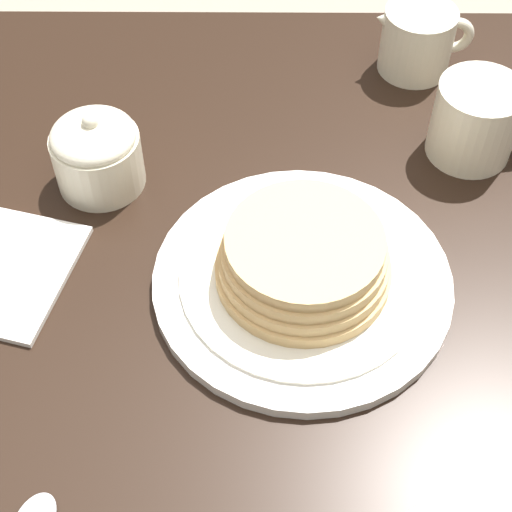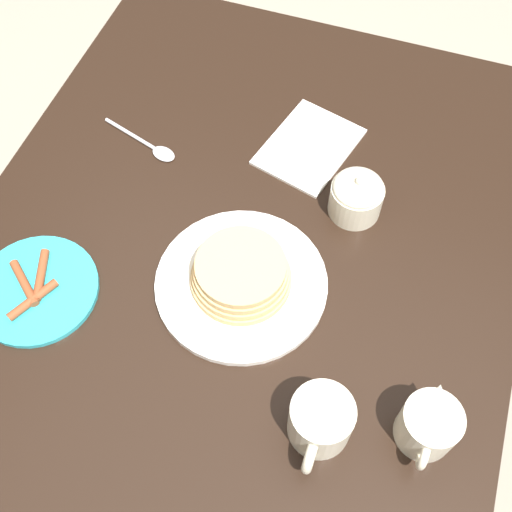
# 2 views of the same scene
# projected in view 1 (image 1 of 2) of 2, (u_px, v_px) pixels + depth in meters

# --- Properties ---
(dining_table) EXTENTS (1.23, 0.92, 0.74)m
(dining_table) POSITION_uv_depth(u_px,v_px,m) (267.00, 375.00, 0.81)
(dining_table) COLOR black
(dining_table) RESTS_ON ground_plane
(pancake_plate) EXTENTS (0.28, 0.28, 0.07)m
(pancake_plate) POSITION_uv_depth(u_px,v_px,m) (303.00, 269.00, 0.71)
(pancake_plate) COLOR white
(pancake_plate) RESTS_ON dining_table
(coffee_mug) EXTENTS (0.12, 0.09, 0.08)m
(coffee_mug) POSITION_uv_depth(u_px,v_px,m) (478.00, 120.00, 0.81)
(coffee_mug) COLOR beige
(coffee_mug) RESTS_ON dining_table
(creamer_pitcher) EXTENTS (0.12, 0.08, 0.09)m
(creamer_pitcher) POSITION_uv_depth(u_px,v_px,m) (417.00, 39.00, 0.90)
(creamer_pitcher) COLOR beige
(creamer_pitcher) RESTS_ON dining_table
(sugar_bowl) EXTENTS (0.09, 0.09, 0.09)m
(sugar_bowl) POSITION_uv_depth(u_px,v_px,m) (97.00, 152.00, 0.78)
(sugar_bowl) COLOR beige
(sugar_bowl) RESTS_ON dining_table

